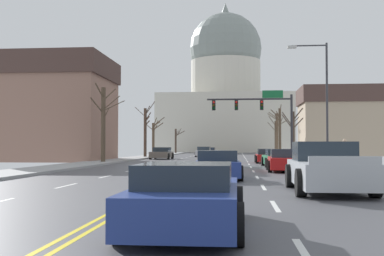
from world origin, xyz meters
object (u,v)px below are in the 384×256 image
Objects in this scene: sedan_near_03 at (217,166)px; sedan_near_05 at (187,198)px; sedan_near_01 at (278,158)px; sedan_oncoming_01 at (204,152)px; pedestrian_01 at (345,152)px; sedan_oncoming_00 at (162,154)px; pickup_truck_near_04 at (327,169)px; bicycle_parked at (331,163)px; signal_gantry at (260,110)px; street_lamp_right at (321,92)px; pedestrian_00 at (311,151)px; sedan_near_02 at (286,161)px; sedan_oncoming_02 at (209,151)px; sedan_near_00 at (267,156)px.

sedan_near_03 reaches higher than sedan_near_05.
sedan_oncoming_01 is at bearing 103.81° from sedan_near_01.
pedestrian_01 is at bearing 46.74° from sedan_near_03.
pickup_truck_near_04 is at bearing -73.06° from sedan_oncoming_00.
bicycle_parked is at bearing -72.95° from sedan_near_01.
signal_gantry reaches higher than sedan_near_01.
signal_gantry reaches higher than pedestrian_01.
sedan_oncoming_00 is (-10.10, 5.66, -4.17)m from signal_gantry.
pedestrian_00 is at bearing 87.61° from street_lamp_right.
sedan_near_02 is at bearing -88.12° from signal_gantry.
sedan_near_01 is 6.04m from sedan_near_02.
pedestrian_00 reaches higher than pickup_truck_near_04.
sedan_oncoming_00 is at bearing 121.90° from pedestrian_01.
sedan_near_03 reaches higher than bicycle_parked.
sedan_near_03 is (-3.55, -6.60, -0.01)m from sedan_near_02.
sedan_near_05 is at bearing -102.43° from pedestrian_00.
signal_gantry is at bearing 103.21° from pedestrian_01.
signal_gantry reaches higher than sedan_near_05.
signal_gantry is 29.80m from sedan_oncoming_02.
sedan_near_05 is 21.24m from pedestrian_01.
sedan_oncoming_01 is 1.05× the size of sedan_oncoming_02.
sedan_near_03 is 12.67m from sedan_near_05.
signal_gantry is 18.24m from sedan_near_02.
sedan_near_03 is (-2.97, -24.35, -4.18)m from signal_gantry.
sedan_near_02 is 0.89× the size of pickup_truck_near_04.
sedan_near_01 is at bearing 73.92° from sedan_near_03.
pedestrian_00 is (3.40, -8.10, -3.72)m from signal_gantry.
pedestrian_01 is (10.38, -34.02, 0.47)m from sedan_oncoming_01.
sedan_oncoming_01 is (-7.09, 46.80, -0.10)m from pickup_truck_near_04.
sedan_oncoming_01 is 27.01m from pedestrian_00.
pedestrian_00 is at bearing -45.90° from sedan_near_00.
signal_gantry reaches higher than sedan_near_03.
sedan_near_03 is at bearing 89.99° from sedan_near_05.
sedan_oncoming_01 is at bearing 72.04° from sedan_oncoming_00.
sedan_near_01 is at bearing 107.05° from bicycle_parked.
sedan_near_03 is at bearing -106.08° from sedan_near_01.
signal_gantry is at bearing 112.79° from pedestrian_00.
sedan_oncoming_00 is at bearing -99.15° from sedan_oncoming_02.
sedan_near_02 is at bearing -166.96° from pedestrian_01.
sedan_near_00 is 1.00× the size of sedan_near_05.
pedestrian_01 is at bearing -77.25° from sedan_oncoming_02.
pedestrian_01 is (0.84, -2.53, -3.69)m from street_lamp_right.
sedan_oncoming_02 is at bearing 92.95° from sedan_near_05.
pedestrian_00 reaches higher than sedan_oncoming_00.
sedan_near_01 is (-2.47, 2.72, -4.20)m from street_lamp_right.
street_lamp_right is at bearing 80.90° from pickup_truck_near_04.
sedan_oncoming_02 is at bearing 102.40° from street_lamp_right.
signal_gantry is 1.02× the size of street_lamp_right.
sedan_near_05 is 43.27m from sedan_oncoming_00.
pickup_truck_near_04 is (0.01, -18.03, 0.14)m from sedan_near_01.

